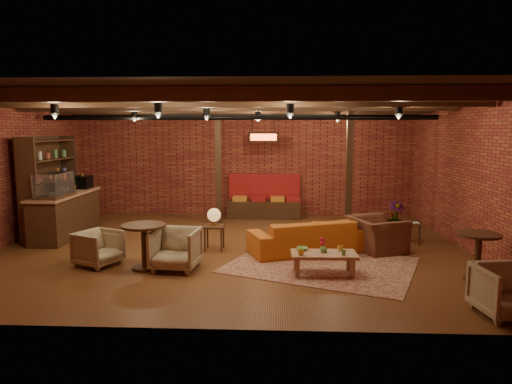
{
  "coord_description": "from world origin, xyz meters",
  "views": [
    {
      "loc": [
        0.97,
        -9.58,
        2.57
      ],
      "look_at": [
        0.52,
        0.2,
        1.22
      ],
      "focal_mm": 32.0,
      "sensor_mm": 36.0,
      "label": 1
    }
  ],
  "objects_px": {
    "coffee_table": "(323,255)",
    "armchair_a": "(98,246)",
    "round_table_right": "(478,249)",
    "round_table_left": "(144,239)",
    "side_table_lamp": "(214,218)",
    "armchair_right": "(377,229)",
    "plant_tall": "(397,185)",
    "armchair_b": "(176,247)",
    "side_table_book": "(412,225)",
    "sofa": "(307,236)",
    "armchair_far": "(508,289)"
  },
  "relations": [
    {
      "from": "coffee_table",
      "to": "side_table_lamp",
      "type": "distance_m",
      "value": 2.69
    },
    {
      "from": "armchair_b",
      "to": "plant_tall",
      "type": "relative_size",
      "value": 0.35
    },
    {
      "from": "armchair_right",
      "to": "side_table_book",
      "type": "relative_size",
      "value": 2.15
    },
    {
      "from": "armchair_b",
      "to": "armchair_right",
      "type": "bearing_deg",
      "value": 25.93
    },
    {
      "from": "plant_tall",
      "to": "sofa",
      "type": "bearing_deg",
      "value": -140.32
    },
    {
      "from": "sofa",
      "to": "round_table_right",
      "type": "distance_m",
      "value": 3.25
    },
    {
      "from": "side_table_lamp",
      "to": "armchair_right",
      "type": "height_order",
      "value": "armchair_right"
    },
    {
      "from": "side_table_lamp",
      "to": "armchair_far",
      "type": "xyz_separation_m",
      "value": [
        4.51,
        -3.3,
        -0.3
      ]
    },
    {
      "from": "side_table_lamp",
      "to": "round_table_left",
      "type": "height_order",
      "value": "side_table_lamp"
    },
    {
      "from": "armchair_far",
      "to": "armchair_a",
      "type": "bearing_deg",
      "value": 155.24
    },
    {
      "from": "coffee_table",
      "to": "round_table_right",
      "type": "relative_size",
      "value": 1.41
    },
    {
      "from": "round_table_left",
      "to": "side_table_book",
      "type": "bearing_deg",
      "value": 21.42
    },
    {
      "from": "armchair_far",
      "to": "plant_tall",
      "type": "bearing_deg",
      "value": 85.4
    },
    {
      "from": "round_table_left",
      "to": "armchair_far",
      "type": "distance_m",
      "value": 5.94
    },
    {
      "from": "round_table_right",
      "to": "plant_tall",
      "type": "relative_size",
      "value": 0.35
    },
    {
      "from": "side_table_book",
      "to": "armchair_far",
      "type": "relative_size",
      "value": 0.65
    },
    {
      "from": "armchair_a",
      "to": "plant_tall",
      "type": "distance_m",
      "value": 7.06
    },
    {
      "from": "side_table_book",
      "to": "plant_tall",
      "type": "height_order",
      "value": "plant_tall"
    },
    {
      "from": "round_table_left",
      "to": "coffee_table",
      "type": "bearing_deg",
      "value": -3.16
    },
    {
      "from": "armchair_b",
      "to": "round_table_right",
      "type": "bearing_deg",
      "value": 1.44
    },
    {
      "from": "side_table_book",
      "to": "armchair_right",
      "type": "bearing_deg",
      "value": -143.66
    },
    {
      "from": "side_table_book",
      "to": "round_table_right",
      "type": "distance_m",
      "value": 2.58
    },
    {
      "from": "round_table_left",
      "to": "round_table_right",
      "type": "distance_m",
      "value": 5.88
    },
    {
      "from": "coffee_table",
      "to": "round_table_right",
      "type": "xyz_separation_m",
      "value": [
        2.6,
        -0.21,
        0.2
      ]
    },
    {
      "from": "armchair_a",
      "to": "armchair_right",
      "type": "relative_size",
      "value": 0.66
    },
    {
      "from": "sofa",
      "to": "armchair_far",
      "type": "height_order",
      "value": "armchair_far"
    },
    {
      "from": "round_table_left",
      "to": "armchair_a",
      "type": "bearing_deg",
      "value": 169.37
    },
    {
      "from": "round_table_left",
      "to": "armchair_a",
      "type": "xyz_separation_m",
      "value": [
        -0.94,
        0.18,
        -0.2
      ]
    },
    {
      "from": "coffee_table",
      "to": "round_table_left",
      "type": "bearing_deg",
      "value": 176.84
    },
    {
      "from": "side_table_lamp",
      "to": "round_table_left",
      "type": "bearing_deg",
      "value": -128.53
    },
    {
      "from": "side_table_book",
      "to": "armchair_b",
      "type": "bearing_deg",
      "value": -156.39
    },
    {
      "from": "side_table_lamp",
      "to": "armchair_b",
      "type": "height_order",
      "value": "side_table_lamp"
    },
    {
      "from": "side_table_lamp",
      "to": "plant_tall",
      "type": "bearing_deg",
      "value": 22.76
    },
    {
      "from": "side_table_lamp",
      "to": "armchair_right",
      "type": "xyz_separation_m",
      "value": [
        3.45,
        0.08,
        -0.21
      ]
    },
    {
      "from": "side_table_lamp",
      "to": "armchair_right",
      "type": "distance_m",
      "value": 3.46
    },
    {
      "from": "armchair_right",
      "to": "side_table_lamp",
      "type": "bearing_deg",
      "value": 70.94
    },
    {
      "from": "side_table_book",
      "to": "plant_tall",
      "type": "bearing_deg",
      "value": 95.53
    },
    {
      "from": "sofa",
      "to": "round_table_left",
      "type": "xyz_separation_m",
      "value": [
        -3.08,
        -1.27,
        0.22
      ]
    },
    {
      "from": "armchair_b",
      "to": "armchair_right",
      "type": "relative_size",
      "value": 0.76
    },
    {
      "from": "sofa",
      "to": "round_table_left",
      "type": "height_order",
      "value": "round_table_left"
    },
    {
      "from": "armchair_a",
      "to": "round_table_right",
      "type": "height_order",
      "value": "round_table_right"
    },
    {
      "from": "armchair_right",
      "to": "round_table_right",
      "type": "relative_size",
      "value": 1.34
    },
    {
      "from": "armchair_a",
      "to": "side_table_book",
      "type": "height_order",
      "value": "armchair_a"
    },
    {
      "from": "coffee_table",
      "to": "armchair_a",
      "type": "distance_m",
      "value": 4.22
    },
    {
      "from": "side_table_lamp",
      "to": "plant_tall",
      "type": "relative_size",
      "value": 0.38
    },
    {
      "from": "plant_tall",
      "to": "armchair_right",
      "type": "bearing_deg",
      "value": -115.95
    },
    {
      "from": "armchair_right",
      "to": "plant_tall",
      "type": "height_order",
      "value": "plant_tall"
    },
    {
      "from": "round_table_left",
      "to": "sofa",
      "type": "bearing_deg",
      "value": 22.36
    },
    {
      "from": "armchair_b",
      "to": "side_table_book",
      "type": "distance_m",
      "value": 5.36
    },
    {
      "from": "side_table_lamp",
      "to": "armchair_far",
      "type": "distance_m",
      "value": 5.6
    }
  ]
}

